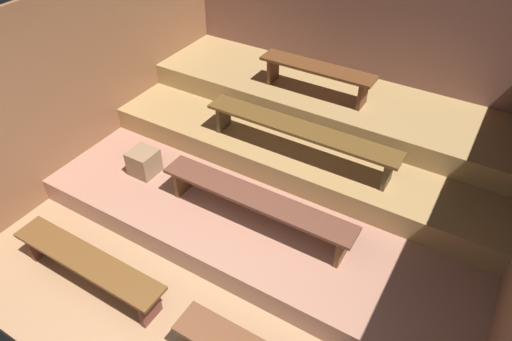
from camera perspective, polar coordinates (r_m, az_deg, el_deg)
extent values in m
cube|color=#98714F|center=(5.61, 1.73, -5.55)|extent=(5.79, 5.33, 0.08)
cube|color=brown|center=(6.68, 12.05, 14.16)|extent=(5.79, 0.06, 2.32)
cube|color=brown|center=(6.28, -18.89, 11.14)|extent=(0.06, 5.33, 2.32)
cube|color=#9C6B57|center=(5.84, 4.35, -1.09)|extent=(4.99, 3.47, 0.29)
cube|color=#9B7748|center=(6.15, 7.40, 4.47)|extent=(4.99, 2.12, 0.29)
cube|color=#9E7C4C|center=(6.33, 9.30, 8.53)|extent=(4.99, 1.26, 0.29)
cube|color=brown|center=(4.91, -20.20, -10.36)|extent=(1.79, 0.32, 0.04)
cube|color=brown|center=(5.54, -25.17, -8.05)|extent=(0.05, 0.26, 0.35)
cube|color=brown|center=(4.64, -12.99, -16.08)|extent=(0.05, 0.26, 0.35)
cube|color=brown|center=(4.42, -7.51, -19.31)|extent=(0.05, 0.26, 0.35)
cube|color=brown|center=(4.81, -0.04, -3.39)|extent=(2.22, 0.32, 0.04)
cube|color=brown|center=(5.39, -9.10, -1.15)|extent=(0.05, 0.26, 0.35)
cube|color=brown|center=(4.67, 10.57, -9.34)|extent=(0.05, 0.26, 0.35)
cube|color=brown|center=(5.32, 5.48, 5.16)|extent=(2.38, 0.32, 0.04)
cube|color=brown|center=(5.87, -4.04, 6.66)|extent=(0.05, 0.26, 0.35)
cube|color=brown|center=(5.17, 15.98, -0.23)|extent=(0.05, 0.26, 0.35)
cube|color=#5B3319|center=(6.01, 7.57, 12.50)|extent=(1.51, 0.32, 0.04)
cube|color=brown|center=(6.34, 2.11, 12.38)|extent=(0.05, 0.26, 0.35)
cube|color=brown|center=(5.91, 13.05, 9.18)|extent=(0.05, 0.26, 0.35)
cube|color=#846447|center=(5.77, -13.68, 1.02)|extent=(0.31, 0.31, 0.31)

